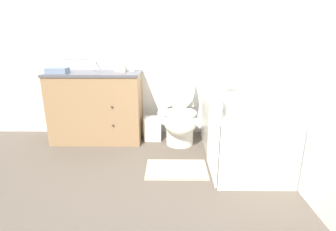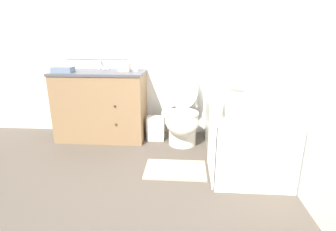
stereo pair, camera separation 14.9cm
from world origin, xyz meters
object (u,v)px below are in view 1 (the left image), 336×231
(soap_dispenser, at_px, (132,65))
(bath_mat, at_px, (176,169))
(hand_towel_folded, at_px, (57,70))
(bath_towel_folded, at_px, (243,110))
(sink_faucet, at_px, (98,67))
(wastebasket, at_px, (153,129))
(bathtub, at_px, (239,130))
(vanity_cabinet, at_px, (97,106))
(tissue_box, at_px, (120,67))
(toilet, at_px, (180,117))

(soap_dispenser, relative_size, bath_mat, 0.28)
(hand_towel_folded, xyz_separation_m, bath_mat, (1.34, -0.69, -0.87))
(hand_towel_folded, relative_size, bath_towel_folded, 0.74)
(sink_faucet, relative_size, wastebasket, 0.50)
(bathtub, bearing_deg, vanity_cabinet, 164.61)
(bath_towel_folded, bearing_deg, soap_dispenser, 141.37)
(sink_faucet, xyz_separation_m, bath_mat, (0.96, -0.97, -0.87))
(hand_towel_folded, bearing_deg, tissue_box, 13.00)
(toilet, bearing_deg, bath_mat, -94.34)
(tissue_box, relative_size, bath_towel_folded, 0.46)
(sink_faucet, distance_m, tissue_box, 0.33)
(bathtub, height_order, bath_mat, bathtub)
(wastebasket, height_order, hand_towel_folded, hand_towel_folded)
(bath_towel_folded, bearing_deg, bathtub, 77.34)
(wastebasket, xyz_separation_m, bath_towel_folded, (0.87, -0.81, 0.47))
(bathtub, xyz_separation_m, tissue_box, (-1.33, 0.50, 0.60))
(bathtub, relative_size, wastebasket, 4.92)
(vanity_cabinet, bearing_deg, wastebasket, -1.04)
(bathtub, xyz_separation_m, bath_towel_folded, (-0.08, -0.37, 0.33))
(wastebasket, relative_size, hand_towel_folded, 1.22)
(tissue_box, distance_m, bath_towel_folded, 1.54)
(vanity_cabinet, height_order, hand_towel_folded, hand_towel_folded)
(vanity_cabinet, xyz_separation_m, hand_towel_folded, (-0.39, -0.11, 0.45))
(soap_dispenser, xyz_separation_m, bath_mat, (0.52, -0.87, -0.91))
(sink_faucet, bearing_deg, bathtub, -20.86)
(toilet, relative_size, wastebasket, 3.11)
(hand_towel_folded, bearing_deg, bath_mat, -27.16)
(vanity_cabinet, xyz_separation_m, tissue_box, (0.30, 0.05, 0.46))
(sink_faucet, bearing_deg, bath_mat, -45.50)
(soap_dispenser, xyz_separation_m, hand_towel_folded, (-0.82, -0.18, -0.04))
(bathtub, bearing_deg, hand_towel_folded, 170.53)
(wastebasket, bearing_deg, hand_towel_folded, -174.63)
(bathtub, bearing_deg, tissue_box, 159.53)
(tissue_box, bearing_deg, toilet, -13.17)
(sink_faucet, height_order, toilet, sink_faucet)
(soap_dispenser, bearing_deg, wastebasket, -17.95)
(tissue_box, xyz_separation_m, hand_towel_folded, (-0.69, -0.16, -0.02))
(vanity_cabinet, distance_m, bathtub, 1.70)
(bathtub, distance_m, hand_towel_folded, 2.13)
(bathtub, height_order, wastebasket, bathtub)
(soap_dispenser, bearing_deg, tissue_box, -171.28)
(vanity_cabinet, bearing_deg, hand_towel_folded, -163.82)
(bathtub, relative_size, bath_towel_folded, 4.47)
(bathtub, bearing_deg, toilet, 152.00)
(vanity_cabinet, bearing_deg, sink_faucet, 90.00)
(tissue_box, xyz_separation_m, bath_mat, (0.66, -0.85, -0.88))
(sink_faucet, relative_size, soap_dispenser, 0.87)
(bath_mat, bearing_deg, tissue_box, 127.66)
(tissue_box, bearing_deg, wastebasket, -8.97)
(bathtub, bearing_deg, bath_mat, -152.31)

